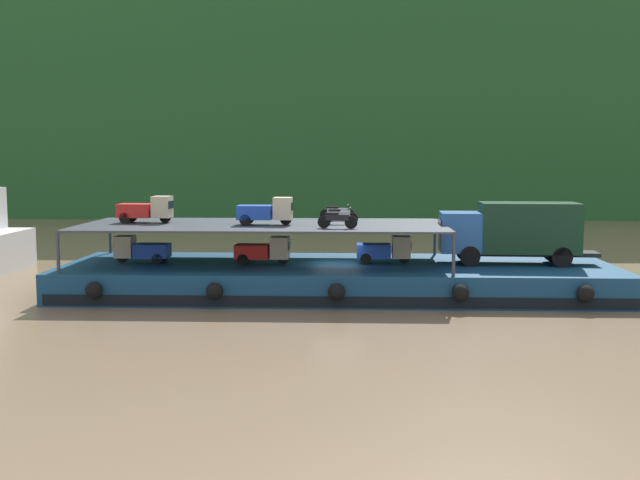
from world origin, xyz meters
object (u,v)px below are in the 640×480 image
mini_truck_lower_stern (141,249)px  motorcycle_upper_port (337,219)px  mini_truck_upper_mid (266,211)px  mini_truck_upper_stern (146,209)px  covered_lorry (513,230)px  cargo_barge (338,278)px  mini_truck_lower_aft (263,250)px  motorcycle_upper_stbd (337,212)px  mini_truck_lower_mid (385,250)px  motorcycle_upper_centre (339,216)px

mini_truck_lower_stern → motorcycle_upper_port: size_ratio=1.45×
mini_truck_upper_mid → motorcycle_upper_port: mini_truck_upper_mid is taller
mini_truck_lower_stern → mini_truck_upper_mid: (6.45, -0.44, 2.00)m
mini_truck_upper_stern → covered_lorry: bearing=-0.7°
cargo_barge → mini_truck_lower_aft: size_ratio=9.92×
mini_truck_upper_stern → motorcycle_upper_stbd: (9.80, 1.80, -0.26)m
motorcycle_upper_stbd → mini_truck_lower_mid: bearing=-39.5°
mini_truck_lower_stern → motorcycle_upper_stbd: (9.94, 2.39, 1.74)m
cargo_barge → mini_truck_upper_stern: (-9.88, 0.54, 3.44)m
mini_truck_lower_aft → mini_truck_upper_mid: size_ratio=1.01×
cargo_barge → motorcycle_upper_stbd: bearing=92.1°
mini_truck_lower_mid → motorcycle_upper_centre: (-2.32, -0.28, 1.74)m
mini_truck_upper_stern → motorcycle_upper_stbd: bearing=10.4°
mini_truck_lower_mid → motorcycle_upper_port: size_ratio=1.45×
mini_truck_lower_stern → mini_truck_upper_mid: mini_truck_upper_mid is taller
mini_truck_lower_stern → motorcycle_upper_port: 10.40m
mini_truck_lower_aft → mini_truck_lower_mid: bearing=4.7°
mini_truck_lower_mid → motorcycle_upper_stbd: (-2.45, 2.02, 1.74)m
mini_truck_upper_stern → motorcycle_upper_port: (9.86, -2.79, -0.26)m
mini_truck_upper_mid → motorcycle_upper_stbd: (3.50, 2.83, -0.26)m
mini_truck_lower_aft → motorcycle_upper_centre: (3.80, 0.22, 1.74)m
mini_truck_lower_stern → mini_truck_lower_aft: (6.27, -0.13, 0.00)m
covered_lorry → mini_truck_upper_mid: size_ratio=2.87×
mini_truck_upper_stern → motorcycle_upper_port: 10.25m
covered_lorry → cargo_barge: bearing=-178.1°
motorcycle_upper_stbd → motorcycle_upper_port: bearing=-89.2°
motorcycle_upper_port → motorcycle_upper_stbd: (-0.06, 4.60, 0.00)m
mini_truck_upper_mid → motorcycle_upper_centre: (3.62, 0.53, -0.26)m
mini_truck_lower_aft → motorcycle_upper_centre: size_ratio=1.46×
mini_truck_lower_aft → motorcycle_upper_port: motorcycle_upper_port is taller
covered_lorry → mini_truck_upper_stern: (-18.67, 0.24, 1.00)m
covered_lorry → motorcycle_upper_stbd: size_ratio=4.17×
covered_lorry → mini_truck_lower_mid: covered_lorry is taller
mini_truck_lower_aft → mini_truck_upper_mid: bearing=-60.0°
mini_truck_upper_stern → mini_truck_upper_mid: size_ratio=1.01×
motorcycle_upper_centre → mini_truck_lower_aft: bearing=-176.7°
covered_lorry → mini_truck_lower_aft: 12.59m
mini_truck_lower_stern → mini_truck_lower_mid: 12.40m
cargo_barge → mini_truck_lower_aft: (-3.76, -0.18, 1.44)m
mini_truck_lower_aft → motorcycle_upper_centre: motorcycle_upper_centre is taller
covered_lorry → mini_truck_lower_aft: bearing=-177.8°
covered_lorry → motorcycle_upper_centre: 8.78m
mini_truck_lower_aft → mini_truck_lower_stern: bearing=178.8°
mini_truck_lower_stern → mini_truck_lower_mid: size_ratio=1.01×
cargo_barge → mini_truck_lower_mid: (2.36, 0.32, 1.44)m
covered_lorry → motorcycle_upper_centre: bearing=-178.3°
cargo_barge → covered_lorry: (8.78, 0.30, 2.44)m
mini_truck_upper_stern → mini_truck_lower_stern: bearing=-104.1°
mini_truck_upper_stern → motorcycle_upper_centre: mini_truck_upper_stern is taller
mini_truck_lower_mid → mini_truck_upper_mid: size_ratio=0.99×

